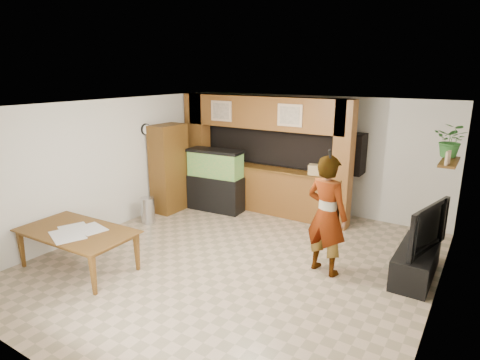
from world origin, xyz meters
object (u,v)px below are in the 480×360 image
Objects in this scene: pantry_cabinet at (169,168)px; television at (421,226)px; aquarium at (216,181)px; dining_table at (77,250)px; person at (327,215)px.

television is (5.35, -0.30, -0.15)m from pantry_cabinet.
aquarium reaches higher than television.
pantry_cabinet is at bearing 100.85° from dining_table.
pantry_cabinet is 1.09m from aquarium.
pantry_cabinet reaches higher than dining_table.
television is at bearing -3.17° from pantry_cabinet.
aquarium is 3.54m from person.
dining_table is (-3.38, -2.08, -0.62)m from person.
aquarium is at bearing 84.83° from dining_table.
pantry_cabinet is 4.18m from person.
aquarium is 0.75× the size of dining_table.
television is 1.41m from person.
aquarium is at bearing -11.36° from person.
person reaches higher than dining_table.
television is at bearing -140.67° from person.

